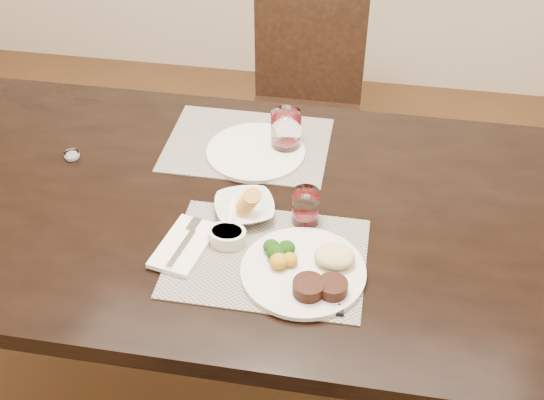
% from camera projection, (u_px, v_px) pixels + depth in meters
% --- Properties ---
extents(ground_plane, '(4.50, 4.50, 0.00)m').
position_uv_depth(ground_plane, '(262.00, 381.00, 2.22)').
color(ground_plane, '#462716').
rests_on(ground_plane, ground).
extents(dining_table, '(2.00, 1.00, 0.75)m').
position_uv_depth(dining_table, '(259.00, 230.00, 1.79)').
color(dining_table, black).
rests_on(dining_table, ground).
extents(chair_far, '(0.42, 0.42, 0.90)m').
position_uv_depth(chair_far, '(305.00, 100.00, 2.61)').
color(chair_far, black).
rests_on(chair_far, ground).
extents(placemat_near, '(0.46, 0.34, 0.00)m').
position_uv_depth(placemat_near, '(267.00, 257.00, 1.60)').
color(placemat_near, gray).
rests_on(placemat_near, dining_table).
extents(placemat_far, '(0.46, 0.34, 0.00)m').
position_uv_depth(placemat_far, '(248.00, 145.00, 1.95)').
color(placemat_far, gray).
rests_on(placemat_far, dining_table).
extents(dinner_plate, '(0.29, 0.29, 0.05)m').
position_uv_depth(dinner_plate, '(309.00, 270.00, 1.54)').
color(dinner_plate, silver).
rests_on(dinner_plate, placemat_near).
extents(napkin_fork, '(0.14, 0.20, 0.02)m').
position_uv_depth(napkin_fork, '(184.00, 245.00, 1.62)').
color(napkin_fork, white).
rests_on(napkin_fork, placemat_near).
extents(steak_knife, '(0.03, 0.22, 0.01)m').
position_uv_depth(steak_knife, '(341.00, 290.00, 1.51)').
color(steak_knife, silver).
rests_on(steak_knife, placemat_near).
extents(cracker_bowl, '(0.19, 0.19, 0.07)m').
position_uv_depth(cracker_bowl, '(245.00, 208.00, 1.70)').
color(cracker_bowl, silver).
rests_on(cracker_bowl, placemat_near).
extents(sauce_ramekin, '(0.09, 0.14, 0.07)m').
position_uv_depth(sauce_ramekin, '(227.00, 236.00, 1.62)').
color(sauce_ramekin, silver).
rests_on(sauce_ramekin, placemat_near).
extents(wine_glass_near, '(0.07, 0.07, 0.09)m').
position_uv_depth(wine_glass_near, '(306.00, 209.00, 1.67)').
color(wine_glass_near, white).
rests_on(wine_glass_near, placemat_near).
extents(far_plate, '(0.28, 0.28, 0.01)m').
position_uv_depth(far_plate, '(256.00, 152.00, 1.91)').
color(far_plate, silver).
rests_on(far_plate, placemat_far).
extents(wine_glass_far, '(0.08, 0.08, 0.12)m').
position_uv_depth(wine_glass_far, '(286.00, 133.00, 1.90)').
color(wine_glass_far, white).
rests_on(wine_glass_far, placemat_far).
extents(salt_cellar, '(0.04, 0.04, 0.02)m').
position_uv_depth(salt_cellar, '(72.00, 156.00, 1.90)').
color(salt_cellar, white).
rests_on(salt_cellar, dining_table).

